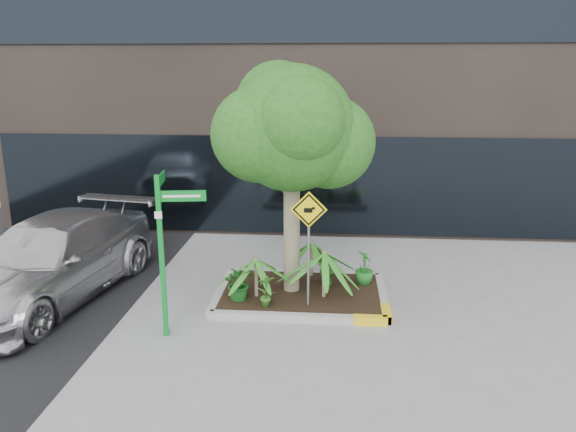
# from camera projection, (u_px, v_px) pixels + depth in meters

# --- Properties ---
(ground) EXTENTS (80.00, 80.00, 0.00)m
(ground) POSITION_uv_depth(u_px,v_px,m) (290.00, 303.00, 10.87)
(ground) COLOR gray
(ground) RESTS_ON ground
(planter) EXTENTS (3.35, 2.36, 0.15)m
(planter) POSITION_uv_depth(u_px,v_px,m) (303.00, 293.00, 11.09)
(planter) COLOR #9E9E99
(planter) RESTS_ON ground
(tree) EXTENTS (3.04, 2.70, 4.56)m
(tree) POSITION_uv_depth(u_px,v_px,m) (292.00, 128.00, 10.37)
(tree) COLOR gray
(tree) RESTS_ON ground
(palm_front) EXTENTS (1.07, 1.07, 1.19)m
(palm_front) POSITION_uv_depth(u_px,v_px,m) (324.00, 253.00, 10.60)
(palm_front) COLOR gray
(palm_front) RESTS_ON ground
(palm_left) EXTENTS (0.89, 0.89, 0.99)m
(palm_left) POSITION_uv_depth(u_px,v_px,m) (256.00, 260.00, 10.66)
(palm_left) COLOR gray
(palm_left) RESTS_ON ground
(palm_back) EXTENTS (0.89, 0.89, 0.99)m
(palm_back) POSITION_uv_depth(u_px,v_px,m) (311.00, 242.00, 11.72)
(palm_back) COLOR gray
(palm_back) RESTS_ON ground
(parked_car) EXTENTS (3.08, 5.67, 1.56)m
(parked_car) POSITION_uv_depth(u_px,v_px,m) (50.00, 260.00, 10.98)
(parked_car) COLOR #BAB9BF
(parked_car) RESTS_ON ground
(shrub_a) EXTENTS (0.76, 0.76, 0.67)m
(shrub_a) POSITION_uv_depth(u_px,v_px,m) (240.00, 283.00, 10.60)
(shrub_a) COLOR #18541A
(shrub_a) RESTS_ON planter
(shrub_b) EXTENTS (0.42, 0.42, 0.68)m
(shrub_b) POSITION_uv_depth(u_px,v_px,m) (364.00, 268.00, 11.37)
(shrub_b) COLOR #1F6A22
(shrub_b) RESTS_ON planter
(shrub_c) EXTENTS (0.45, 0.45, 0.63)m
(shrub_c) POSITION_uv_depth(u_px,v_px,m) (266.00, 290.00, 10.29)
(shrub_c) COLOR #346F22
(shrub_c) RESTS_ON planter
(shrub_d) EXTENTS (0.47, 0.47, 0.69)m
(shrub_d) POSITION_uv_depth(u_px,v_px,m) (328.00, 269.00, 11.32)
(shrub_d) COLOR #265F1B
(shrub_d) RESTS_ON planter
(street_sign_post) EXTENTS (0.89, 0.81, 2.78)m
(street_sign_post) POSITION_uv_depth(u_px,v_px,m) (164.00, 238.00, 9.20)
(street_sign_post) COLOR #0C8626
(street_sign_post) RESTS_ON ground
(cattle_sign) EXTENTS (0.66, 0.14, 2.15)m
(cattle_sign) POSITION_uv_depth(u_px,v_px,m) (309.00, 229.00, 10.11)
(cattle_sign) COLOR slate
(cattle_sign) RESTS_ON ground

